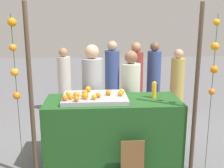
# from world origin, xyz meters

# --- Properties ---
(ground_plane) EXTENTS (24.00, 24.00, 0.00)m
(ground_plane) POSITION_xyz_m (0.00, 0.00, 0.00)
(ground_plane) COLOR slate
(stall_counter) EXTENTS (1.96, 0.79, 0.94)m
(stall_counter) POSITION_xyz_m (0.00, 0.00, 0.47)
(stall_counter) COLOR #1E4C1E
(stall_counter) RESTS_ON ground_plane
(orange_tray) EXTENTS (0.93, 0.67, 0.06)m
(orange_tray) POSITION_xyz_m (-0.26, 0.03, 0.97)
(orange_tray) COLOR #9EA0A5
(orange_tray) RESTS_ON stall_counter
(orange_0) EXTENTS (0.07, 0.07, 0.07)m
(orange_0) POSITION_xyz_m (-0.21, -0.08, 1.03)
(orange_0) COLOR orange
(orange_0) RESTS_ON orange_tray
(orange_1) EXTENTS (0.07, 0.07, 0.07)m
(orange_1) POSITION_xyz_m (0.11, -0.02, 1.03)
(orange_1) COLOR orange
(orange_1) RESTS_ON orange_tray
(orange_2) EXTENTS (0.07, 0.07, 0.07)m
(orange_2) POSITION_xyz_m (-0.59, -0.13, 1.03)
(orange_2) COLOR orange
(orange_2) RESTS_ON orange_tray
(orange_3) EXTENTS (0.08, 0.08, 0.08)m
(orange_3) POSITION_xyz_m (-0.66, -0.20, 1.04)
(orange_3) COLOR orange
(orange_3) RESTS_ON orange_tray
(orange_4) EXTENTS (0.09, 0.09, 0.09)m
(orange_4) POSITION_xyz_m (-0.51, -0.08, 1.04)
(orange_4) COLOR orange
(orange_4) RESTS_ON orange_tray
(orange_5) EXTENTS (0.07, 0.07, 0.07)m
(orange_5) POSITION_xyz_m (-0.51, -0.25, 1.04)
(orange_5) COLOR orange
(orange_5) RESTS_ON orange_tray
(orange_6) EXTENTS (0.08, 0.08, 0.08)m
(orange_6) POSITION_xyz_m (0.14, 0.08, 1.04)
(orange_6) COLOR orange
(orange_6) RESTS_ON orange_tray
(orange_7) EXTENTS (0.07, 0.07, 0.07)m
(orange_7) POSITION_xyz_m (-0.64, 0.01, 1.03)
(orange_7) COLOR orange
(orange_7) RESTS_ON orange_tray
(orange_8) EXTENTS (0.08, 0.08, 0.08)m
(orange_8) POSITION_xyz_m (-0.06, 0.03, 1.04)
(orange_8) COLOR orange
(orange_8) RESTS_ON orange_tray
(orange_9) EXTENTS (0.09, 0.09, 0.09)m
(orange_9) POSITION_xyz_m (-0.39, -0.14, 1.04)
(orange_9) COLOR orange
(orange_9) RESTS_ON orange_tray
(orange_10) EXTENTS (0.07, 0.07, 0.07)m
(orange_10) POSITION_xyz_m (-0.27, -0.17, 1.04)
(orange_10) COLOR orange
(orange_10) RESTS_ON orange_tray
(orange_11) EXTENTS (0.09, 0.09, 0.09)m
(orange_11) POSITION_xyz_m (-0.36, 0.24, 1.04)
(orange_11) COLOR orange
(orange_11) RESTS_ON orange_tray
(orange_12) EXTENTS (0.09, 0.09, 0.09)m
(orange_12) POSITION_xyz_m (-0.40, 0.01, 1.04)
(orange_12) COLOR orange
(orange_12) RESTS_ON orange_tray
(juice_bottle) EXTENTS (0.07, 0.07, 0.25)m
(juice_bottle) POSITION_xyz_m (0.62, 0.06, 1.06)
(juice_bottle) COLOR #F7AA25
(juice_bottle) RESTS_ON stall_counter
(chalkboard_sign) EXTENTS (0.31, 0.03, 0.56)m
(chalkboard_sign) POSITION_xyz_m (0.22, -0.54, 0.27)
(chalkboard_sign) COLOR brown
(chalkboard_sign) RESTS_ON ground_plane
(vendor_left) EXTENTS (0.34, 0.34, 1.69)m
(vendor_left) POSITION_xyz_m (-0.29, 0.61, 0.79)
(vendor_left) COLOR #99999E
(vendor_left) RESTS_ON ground_plane
(vendor_right) EXTENTS (0.32, 0.32, 1.59)m
(vendor_right) POSITION_xyz_m (0.34, 0.59, 0.74)
(vendor_right) COLOR beige
(vendor_right) RESTS_ON ground_plane
(crowd_person_0) EXTENTS (0.30, 0.30, 1.48)m
(crowd_person_0) POSITION_xyz_m (-0.93, 2.27, 0.69)
(crowd_person_0) COLOR beige
(crowd_person_0) RESTS_ON ground_plane
(crowd_person_1) EXTENTS (0.32, 0.32, 1.59)m
(crowd_person_1) POSITION_xyz_m (1.14, 2.37, 0.74)
(crowd_person_1) COLOR #384C8C
(crowd_person_1) RESTS_ON ground_plane
(crowd_person_2) EXTENTS (0.33, 0.33, 1.63)m
(crowd_person_2) POSITION_xyz_m (0.15, 2.24, 0.76)
(crowd_person_2) COLOR #384C8C
(crowd_person_2) RESTS_ON ground_plane
(crowd_person_3) EXTENTS (0.32, 0.32, 1.61)m
(crowd_person_3) POSITION_xyz_m (0.66, 2.07, 0.75)
(crowd_person_3) COLOR maroon
(crowd_person_3) RESTS_ON ground_plane
(crowd_person_4) EXTENTS (0.30, 0.30, 1.48)m
(crowd_person_4) POSITION_xyz_m (1.54, 1.85, 0.69)
(crowd_person_4) COLOR tan
(crowd_person_4) RESTS_ON ground_plane
(canopy_post_left) EXTENTS (0.06, 0.06, 2.28)m
(canopy_post_left) POSITION_xyz_m (-1.06, -0.44, 1.14)
(canopy_post_left) COLOR #473828
(canopy_post_left) RESTS_ON ground_plane
(canopy_post_right) EXTENTS (0.06, 0.06, 2.28)m
(canopy_post_right) POSITION_xyz_m (1.06, -0.44, 1.14)
(canopy_post_right) COLOR #473828
(canopy_post_right) RESTS_ON ground_plane
(garland_strand_left) EXTENTS (0.11, 0.11, 2.14)m
(garland_strand_left) POSITION_xyz_m (-1.22, -0.47, 1.60)
(garland_strand_left) COLOR #2D4C23
(garland_strand_left) RESTS_ON ground_plane
(garland_strand_right) EXTENTS (0.12, 0.10, 2.14)m
(garland_strand_right) POSITION_xyz_m (1.25, -0.46, 1.57)
(garland_strand_right) COLOR #2D4C23
(garland_strand_right) RESTS_ON ground_plane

